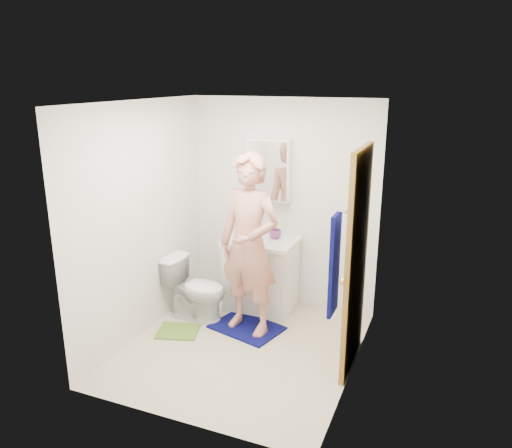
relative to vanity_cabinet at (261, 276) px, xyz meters
The scene contains 22 objects.
floor 1.01m from the vanity_cabinet, 80.69° to the right, with size 2.20×2.40×0.02m, color beige.
ceiling 2.21m from the vanity_cabinet, 80.69° to the right, with size 2.20×2.40×0.02m, color white.
wall_back 0.87m from the vanity_cabinet, 63.05° to the left, with size 2.20×0.02×2.40m, color silver.
wall_front 2.28m from the vanity_cabinet, 85.96° to the right, with size 2.20×0.02×2.40m, color silver.
wall_left 1.55m from the vanity_cabinet, 136.37° to the right, with size 0.02×2.40×2.40m, color silver.
wall_right 1.75m from the vanity_cabinet, 35.99° to the right, with size 0.02×2.40×2.40m, color silver.
vanity_cabinet is the anchor object (origin of this frame).
countertop 0.43m from the vanity_cabinet, ahead, with size 0.79×0.59×0.05m, color white.
sink_basin 0.44m from the vanity_cabinet, ahead, with size 0.40×0.40×0.03m, color white.
faucet 0.54m from the vanity_cabinet, 90.00° to the left, with size 0.03×0.03×0.12m, color silver.
medicine_cabinet 1.22m from the vanity_cabinet, 90.00° to the left, with size 0.50×0.12×0.70m, color white.
mirror_panel 1.21m from the vanity_cabinet, 90.00° to the left, with size 0.46×0.01×0.66m, color white.
door 1.57m from the vanity_cabinet, 32.20° to the right, with size 0.05×0.80×2.05m, color #A6782D.
door_knob 1.69m from the vanity_cabinet, 42.72° to the right, with size 0.07×0.07×0.07m, color gold.
towel 2.08m from the vanity_cabinet, 51.53° to the right, with size 0.03×0.24×0.80m, color #080B51.
towel_hook 2.30m from the vanity_cabinet, 50.60° to the right, with size 0.02×0.02×0.06m, color silver.
toilet 0.77m from the vanity_cabinet, 138.97° to the right, with size 0.39×0.69×0.71m, color white.
bath_mat 0.66m from the vanity_cabinet, 85.53° to the right, with size 0.72×0.51×0.02m, color #080B51.
green_rug 1.14m from the vanity_cabinet, 124.59° to the right, with size 0.42×0.36×0.02m, color olive.
soap_dispenser 0.59m from the vanity_cabinet, 169.91° to the right, with size 0.09×0.09×0.19m, color #B36153.
toothbrush_cup 0.53m from the vanity_cabinet, 25.19° to the left, with size 0.14×0.14×0.11m, color #883E8A.
man 0.80m from the vanity_cabinet, 81.19° to the right, with size 0.69×0.45×1.89m, color tan.
Camera 1 is at (1.81, -4.05, 2.62)m, focal length 35.00 mm.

